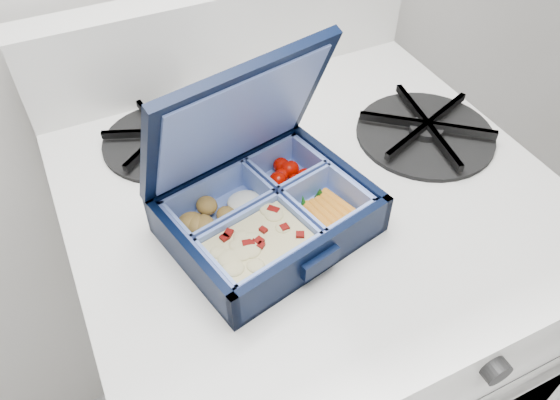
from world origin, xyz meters
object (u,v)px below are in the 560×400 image
stove (297,351)px  fork (250,144)px  burner_grate (426,128)px  bento_box (269,215)px

stove → fork: (-0.03, 0.08, 0.42)m
stove → burner_grate: (0.18, 0.00, 0.43)m
bento_box → fork: size_ratio=1.07×
stove → bento_box: (-0.07, -0.06, 0.44)m
burner_grate → fork: size_ratio=0.93×
fork → bento_box: bearing=-79.4°
bento_box → burner_grate: 0.26m
burner_grate → fork: (-0.21, 0.08, -0.01)m
bento_box → burner_grate: size_ratio=1.15×
stove → fork: 0.43m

